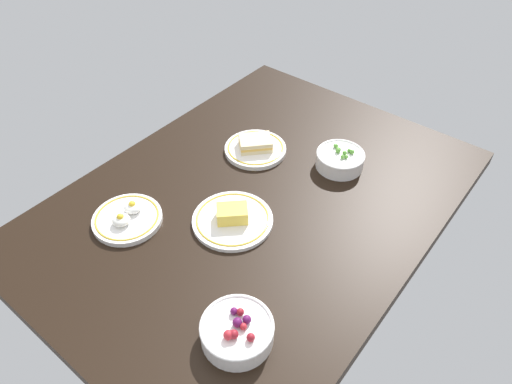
% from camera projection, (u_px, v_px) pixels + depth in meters
% --- Properties ---
extents(dining_table, '(1.16, 0.85, 0.04)m').
position_uv_depth(dining_table, '(256.00, 203.00, 1.24)').
color(dining_table, black).
rests_on(dining_table, ground).
extents(plate_eggs, '(0.17, 0.17, 0.05)m').
position_uv_depth(plate_eggs, '(127.00, 218.00, 1.16)').
color(plate_eggs, white).
rests_on(plate_eggs, dining_table).
extents(plate_sandwich, '(0.18, 0.18, 0.05)m').
position_uv_depth(plate_sandwich, '(255.00, 147.00, 1.36)').
color(plate_sandwich, white).
rests_on(plate_sandwich, dining_table).
extents(bowl_peas, '(0.13, 0.13, 0.06)m').
position_uv_depth(bowl_peas, '(340.00, 159.00, 1.30)').
color(bowl_peas, white).
rests_on(bowl_peas, dining_table).
extents(bowl_berries, '(0.15, 0.15, 0.06)m').
position_uv_depth(bowl_berries, '(237.00, 331.00, 0.91)').
color(bowl_berries, white).
rests_on(bowl_berries, dining_table).
extents(plate_cheese, '(0.20, 0.20, 0.05)m').
position_uv_depth(plate_cheese, '(233.00, 219.00, 1.15)').
color(plate_cheese, white).
rests_on(plate_cheese, dining_table).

